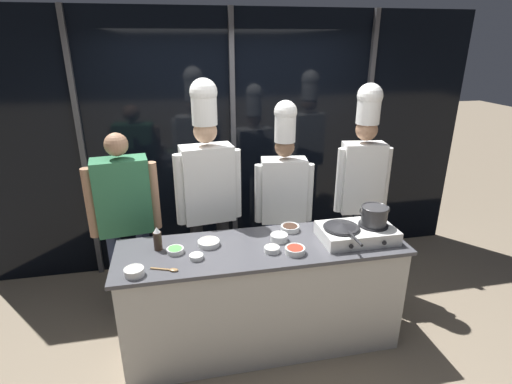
# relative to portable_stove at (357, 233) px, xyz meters

# --- Properties ---
(ground_plane) EXTENTS (24.00, 24.00, 0.00)m
(ground_plane) POSITION_rel_portable_stove_xyz_m (-0.75, 0.04, -0.97)
(ground_plane) COLOR #7F705B
(window_wall_back) EXTENTS (5.30, 0.09, 2.70)m
(window_wall_back) POSITION_rel_portable_stove_xyz_m (-0.75, 1.51, 0.38)
(window_wall_back) COLOR black
(window_wall_back) RESTS_ON ground_plane
(demo_counter) EXTENTS (2.23, 0.66, 0.92)m
(demo_counter) POSITION_rel_portable_stove_xyz_m (-0.75, 0.04, -0.51)
(demo_counter) COLOR beige
(demo_counter) RESTS_ON ground_plane
(portable_stove) EXTENTS (0.58, 0.38, 0.12)m
(portable_stove) POSITION_rel_portable_stove_xyz_m (0.00, 0.00, 0.00)
(portable_stove) COLOR silver
(portable_stove) RESTS_ON demo_counter
(frying_pan) EXTENTS (0.29, 0.50, 0.04)m
(frying_pan) POSITION_rel_portable_stove_xyz_m (-0.13, -0.01, 0.08)
(frying_pan) COLOR #232326
(frying_pan) RESTS_ON portable_stove
(stock_pot) EXTENTS (0.23, 0.21, 0.15)m
(stock_pot) POSITION_rel_portable_stove_xyz_m (0.13, 0.00, 0.14)
(stock_pot) COLOR #333335
(stock_pot) RESTS_ON portable_stove
(squeeze_bottle_soy) EXTENTS (0.06, 0.06, 0.19)m
(squeeze_bottle_soy) POSITION_rel_portable_stove_xyz_m (-1.54, 0.15, 0.03)
(squeeze_bottle_soy) COLOR #332319
(squeeze_bottle_soy) RESTS_ON demo_counter
(prep_bowl_bean_sprouts) EXTENTS (0.14, 0.14, 0.06)m
(prep_bowl_bean_sprouts) POSITION_rel_portable_stove_xyz_m (-0.61, 0.10, -0.02)
(prep_bowl_bean_sprouts) COLOR white
(prep_bowl_bean_sprouts) RESTS_ON demo_counter
(prep_bowl_chicken) EXTENTS (0.12, 0.12, 0.04)m
(prep_bowl_chicken) POSITION_rel_portable_stove_xyz_m (-0.71, -0.06, -0.03)
(prep_bowl_chicken) COLOR white
(prep_bowl_chicken) RESTS_ON demo_counter
(prep_bowl_rice) EXTENTS (0.10, 0.10, 0.04)m
(prep_bowl_rice) POSITION_rel_portable_stove_xyz_m (-1.27, -0.05, -0.04)
(prep_bowl_rice) COLOR white
(prep_bowl_rice) RESTS_ON demo_counter
(prep_bowl_scallions) EXTENTS (0.13, 0.13, 0.04)m
(prep_bowl_scallions) POSITION_rel_portable_stove_xyz_m (-1.42, 0.07, -0.03)
(prep_bowl_scallions) COLOR white
(prep_bowl_scallions) RESTS_ON demo_counter
(prep_bowl_ginger) EXTENTS (0.17, 0.17, 0.04)m
(prep_bowl_ginger) POSITION_rel_portable_stove_xyz_m (-1.16, 0.13, -0.03)
(prep_bowl_ginger) COLOR white
(prep_bowl_ginger) RESTS_ON demo_counter
(prep_bowl_soy_glaze) EXTENTS (0.15, 0.15, 0.05)m
(prep_bowl_soy_glaze) POSITION_rel_portable_stove_xyz_m (-0.47, 0.25, -0.03)
(prep_bowl_soy_glaze) COLOR white
(prep_bowl_soy_glaze) RESTS_ON demo_counter
(prep_bowl_chili_flakes) EXTENTS (0.15, 0.15, 0.05)m
(prep_bowl_chili_flakes) POSITION_rel_portable_stove_xyz_m (-0.54, -0.12, -0.03)
(prep_bowl_chili_flakes) COLOR white
(prep_bowl_chili_flakes) RESTS_ON demo_counter
(prep_bowl_noodles) EXTENTS (0.13, 0.13, 0.06)m
(prep_bowl_noodles) POSITION_rel_portable_stove_xyz_m (-1.69, -0.19, -0.02)
(prep_bowl_noodles) COLOR white
(prep_bowl_noodles) RESTS_ON demo_counter
(serving_spoon_slotted) EXTENTS (0.20, 0.10, 0.02)m
(serving_spoon_slotted) POSITION_rel_portable_stove_xyz_m (-1.46, -0.17, -0.05)
(serving_spoon_slotted) COLOR olive
(serving_spoon_slotted) RESTS_ON demo_counter
(person_guest) EXTENTS (0.60, 0.30, 1.70)m
(person_guest) POSITION_rel_portable_stove_xyz_m (-1.83, 0.74, 0.05)
(person_guest) COLOR #2D3856
(person_guest) RESTS_ON ground_plane
(chef_head) EXTENTS (0.59, 0.29, 2.11)m
(chef_head) POSITION_rel_portable_stove_xyz_m (-1.10, 0.75, 0.25)
(chef_head) COLOR #232326
(chef_head) RESTS_ON ground_plane
(chef_sous) EXTENTS (0.55, 0.28, 1.91)m
(chef_sous) POSITION_rel_portable_stove_xyz_m (-0.38, 0.79, 0.12)
(chef_sous) COLOR #2D3856
(chef_sous) RESTS_ON ground_plane
(chef_line) EXTENTS (0.51, 0.25, 2.05)m
(chef_line) POSITION_rel_portable_stove_xyz_m (0.35, 0.69, 0.26)
(chef_line) COLOR #232326
(chef_line) RESTS_ON ground_plane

